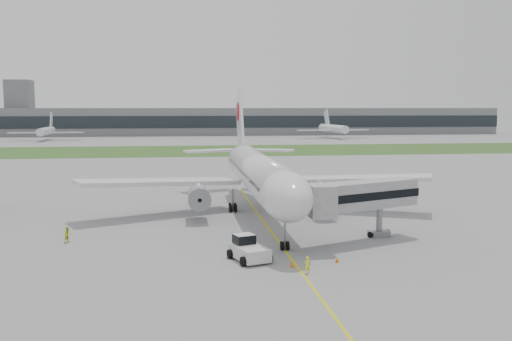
{
  "coord_description": "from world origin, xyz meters",
  "views": [
    {
      "loc": [
        -10.31,
        -70.12,
        14.25
      ],
      "look_at": [
        -0.65,
        2.0,
        6.2
      ],
      "focal_mm": 40.0,
      "sensor_mm": 36.0,
      "label": 1
    }
  ],
  "objects": [
    {
      "name": "pushback_tug",
      "position": [
        -4.1,
        -18.12,
        1.04
      ],
      "size": [
        4.08,
        4.99,
        2.26
      ],
      "rotation": [
        0.0,
        0.0,
        0.33
      ],
      "color": "silver",
      "rests_on": "ground"
    },
    {
      "name": "airliner",
      "position": [
        0.0,
        4.87,
        5.66
      ],
      "size": [
        48.13,
        53.95,
        17.88
      ],
      "color": "silver",
      "rests_on": "ground"
    },
    {
      "name": "terminal_building",
      "position": [
        0.0,
        229.87,
        7.0
      ],
      "size": [
        320.0,
        22.3,
        14.0
      ],
      "color": "slate",
      "rests_on": "ground"
    },
    {
      "name": "control_tower",
      "position": [
        -90.0,
        232.0,
        0.0
      ],
      "size": [
        12.0,
        12.0,
        56.0
      ],
      "primitive_type": null,
      "color": "slate",
      "rests_on": "ground"
    },
    {
      "name": "jet_bridge",
      "position": [
        8.27,
        -12.42,
        4.88
      ],
      "size": [
        13.65,
        8.89,
        6.59
      ],
      "rotation": [
        0.0,
        0.0,
        0.4
      ],
      "color": "#B0B0B3",
      "rests_on": "ground"
    },
    {
      "name": "distant_aircraft_right",
      "position": [
        60.65,
        188.59,
        0.0
      ],
      "size": [
        36.98,
        33.36,
        13.08
      ],
      "primitive_type": null,
      "rotation": [
        0.0,
        0.0,
        0.1
      ],
      "color": "silver",
      "rests_on": "ground"
    },
    {
      "name": "ground_crew_near",
      "position": [
        0.43,
        -23.23,
        0.76
      ],
      "size": [
        0.64,
        0.52,
        1.51
      ],
      "primitive_type": "imported",
      "rotation": [
        0.0,
        0.0,
        3.47
      ],
      "color": "#FBF829",
      "rests_on": "ground"
    },
    {
      "name": "ground",
      "position": [
        0.0,
        0.0,
        0.0
      ],
      "size": [
        600.0,
        600.0,
        0.0
      ],
      "primitive_type": "plane",
      "color": "gray",
      "rests_on": "ground"
    },
    {
      "name": "safety_cone_left",
      "position": [
        -0.5,
        -21.2,
        0.28
      ],
      "size": [
        0.41,
        0.41,
        0.56
      ],
      "primitive_type": "cone",
      "color": "#E35E0B",
      "rests_on": "ground"
    },
    {
      "name": "apron_markings",
      "position": [
        0.0,
        -5.0,
        0.0
      ],
      "size": [
        70.0,
        70.0,
        0.04
      ],
      "primitive_type": null,
      "color": "yellow",
      "rests_on": "ground"
    },
    {
      "name": "safety_cone_right",
      "position": [
        3.94,
        -20.19,
        0.27
      ],
      "size": [
        0.39,
        0.39,
        0.54
      ],
      "primitive_type": "cone",
      "color": "#E35E0B",
      "rests_on": "ground"
    },
    {
      "name": "distant_aircraft_left",
      "position": [
        -67.64,
        186.39,
        0.0
      ],
      "size": [
        32.22,
        28.72,
        11.89
      ],
      "primitive_type": null,
      "rotation": [
        0.0,
        0.0,
        0.04
      ],
      "color": "silver",
      "rests_on": "ground"
    },
    {
      "name": "ground_crew_far",
      "position": [
        -22.22,
        -8.74,
        0.86
      ],
      "size": [
        1.04,
        1.05,
        1.71
      ],
      "primitive_type": "imported",
      "rotation": [
        0.0,
        0.0,
        0.84
      ],
      "color": "#C2D323",
      "rests_on": "ground"
    },
    {
      "name": "grass_strip",
      "position": [
        0.0,
        120.0,
        0.01
      ],
      "size": [
        600.0,
        50.0,
        0.02
      ],
      "primitive_type": "cube",
      "color": "#344E1D",
      "rests_on": "ground"
    }
  ]
}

